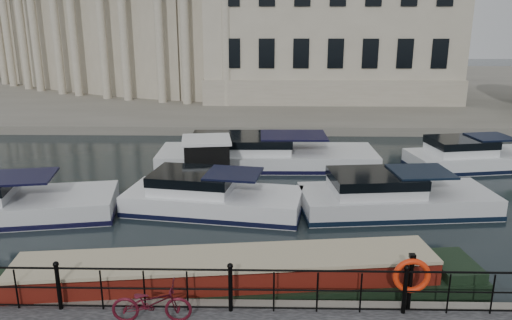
{
  "coord_description": "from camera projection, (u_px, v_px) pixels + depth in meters",
  "views": [
    {
      "loc": [
        0.8,
        -12.46,
        7.13
      ],
      "look_at": [
        0.5,
        2.0,
        3.0
      ],
      "focal_mm": 35.0,
      "sensor_mm": 36.0,
      "label": 1
    }
  ],
  "objects": [
    {
      "name": "far_bank",
      "position": [
        259.0,
        87.0,
        51.37
      ],
      "size": [
        120.0,
        42.0,
        0.55
      ],
      "primitive_type": "cube",
      "color": "#6B665B",
      "rests_on": "ground_plane"
    },
    {
      "name": "harbour_hut",
      "position": [
        207.0,
        164.0,
        21.88
      ],
      "size": [
        3.14,
        2.73,
        2.18
      ],
      "rotation": [
        0.0,
        0.0,
        0.13
      ],
      "color": "#6B665B",
      "rests_on": "ground_plane"
    },
    {
      "name": "cabin_cruisers",
      "position": [
        254.0,
        181.0,
        21.42
      ],
      "size": [
        28.58,
        11.09,
        1.99
      ],
      "color": "silver",
      "rests_on": "ground_plane"
    },
    {
      "name": "civic_building",
      "position": [
        247.0,
        19.0,
        45.41
      ],
      "size": [
        53.55,
        31.84,
        16.85
      ],
      "color": "#ADA38C",
      "rests_on": "far_bank"
    },
    {
      "name": "ground_plane",
      "position": [
        237.0,
        282.0,
        13.96
      ],
      "size": [
        160.0,
        160.0,
        0.0
      ],
      "primitive_type": "plane",
      "color": "black",
      "rests_on": "ground"
    },
    {
      "name": "bicycle",
      "position": [
        152.0,
        303.0,
        11.1
      ],
      "size": [
        1.81,
        0.68,
        0.94
      ],
      "primitive_type": "imported",
      "rotation": [
        0.0,
        0.0,
        1.6
      ],
      "color": "#4D0D1A",
      "rests_on": "near_quay"
    },
    {
      "name": "life_ring_post",
      "position": [
        411.0,
        277.0,
        11.39
      ],
      "size": [
        0.87,
        0.22,
        1.41
      ],
      "color": "black",
      "rests_on": "near_quay"
    },
    {
      "name": "narrowboat",
      "position": [
        228.0,
        285.0,
        13.1
      ],
      "size": [
        13.72,
        3.38,
        1.5
      ],
      "rotation": [
        0.0,
        0.0,
        0.12
      ],
      "color": "black",
      "rests_on": "ground_plane"
    },
    {
      "name": "railing",
      "position": [
        230.0,
        286.0,
        11.46
      ],
      "size": [
        24.14,
        0.14,
        1.22
      ],
      "color": "black",
      "rests_on": "near_quay"
    }
  ]
}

